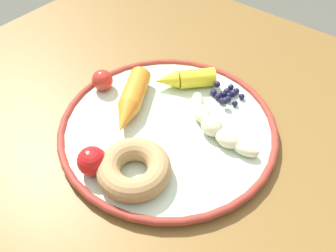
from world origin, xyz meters
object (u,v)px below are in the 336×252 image
at_px(blueberry_pile, 226,94).
at_px(banana, 215,125).
at_px(carrot_orange, 131,101).
at_px(donut, 134,169).
at_px(plate, 168,127).
at_px(dining_table, 145,174).
at_px(tomato_near, 102,80).
at_px(tomato_mid, 92,161).
at_px(carrot_yellow, 184,78).

bearing_deg(blueberry_pile, banana, 19.26).
xyz_separation_m(carrot_orange, donut, (0.10, 0.10, -0.00)).
height_order(plate, banana, banana).
height_order(dining_table, tomato_near, tomato_near).
height_order(carrot_orange, blueberry_pile, carrot_orange).
bearing_deg(tomato_near, banana, 99.88).
bearing_deg(tomato_mid, dining_table, 176.80).
bearing_deg(banana, dining_table, -48.75).
bearing_deg(banana, carrot_orange, -71.51).
relative_size(dining_table, banana, 6.06).
height_order(carrot_orange, donut, carrot_orange).
relative_size(dining_table, carrot_orange, 6.87).
distance_m(plate, tomato_near, 0.15).
height_order(carrot_yellow, tomato_mid, tomato_mid).
xyz_separation_m(donut, tomato_mid, (0.03, -0.05, 0.00)).
bearing_deg(carrot_orange, tomato_mid, 18.96).
bearing_deg(carrot_orange, donut, 44.38).
relative_size(plate, carrot_yellow, 3.56).
relative_size(banana, tomato_near, 4.25).
height_order(dining_table, donut, donut).
bearing_deg(tomato_mid, plate, 168.18).
bearing_deg(carrot_yellow, banana, 60.82).
bearing_deg(blueberry_pile, tomato_mid, -14.36).
height_order(blueberry_pile, tomato_near, tomato_near).
height_order(carrot_orange, tomato_near, same).
bearing_deg(plate, tomato_mid, -11.82).
bearing_deg(donut, carrot_orange, -135.62).
xyz_separation_m(dining_table, tomato_near, (-0.04, -0.12, 0.13)).
relative_size(banana, tomato_mid, 3.68).
height_order(banana, blueberry_pile, banana).
height_order(carrot_yellow, tomato_near, tomato_near).
bearing_deg(blueberry_pile, donut, -3.10).
height_order(banana, donut, donut).
height_order(carrot_orange, tomato_mid, tomato_mid).
bearing_deg(dining_table, carrot_yellow, -172.53).
distance_m(dining_table, carrot_yellow, 0.18).
bearing_deg(blueberry_pile, carrot_yellow, -74.79).
xyz_separation_m(banana, tomato_near, (0.04, -0.21, 0.01)).
bearing_deg(dining_table, tomato_near, -107.38).
bearing_deg(tomato_near, dining_table, 72.62).
xyz_separation_m(carrot_orange, tomato_near, (-0.01, -0.08, 0.00)).
relative_size(banana, carrot_yellow, 1.61).
height_order(blueberry_pile, tomato_mid, tomato_mid).
distance_m(blueberry_pile, tomato_mid, 0.26).
relative_size(blueberry_pile, tomato_mid, 1.32).
height_order(plate, tomato_mid, tomato_mid).
height_order(dining_table, tomato_mid, tomato_mid).
xyz_separation_m(plate, banana, (-0.04, 0.06, 0.02)).
xyz_separation_m(banana, donut, (0.14, -0.04, 0.00)).
bearing_deg(plate, blueberry_pile, 162.77).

